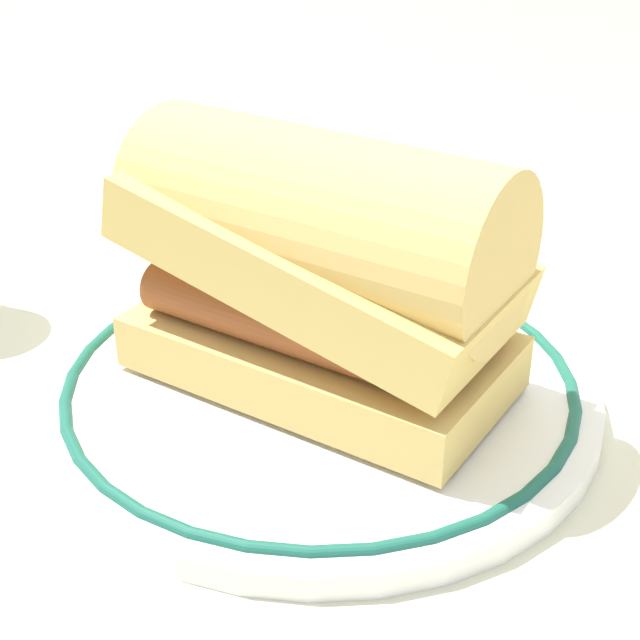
# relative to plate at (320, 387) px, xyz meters

# --- Properties ---
(ground_plane) EXTENTS (1.50, 1.50, 0.00)m
(ground_plane) POSITION_rel_plate_xyz_m (-0.02, -0.03, -0.01)
(ground_plane) COLOR beige
(plate) EXTENTS (0.27, 0.27, 0.01)m
(plate) POSITION_rel_plate_xyz_m (0.00, 0.00, 0.00)
(plate) COLOR white
(plate) RESTS_ON ground_plane
(sausage_sandwich) EXTENTS (0.18, 0.10, 0.12)m
(sausage_sandwich) POSITION_rel_plate_xyz_m (-0.00, -0.00, 0.07)
(sausage_sandwich) COLOR #D7B461
(sausage_sandwich) RESTS_ON plate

